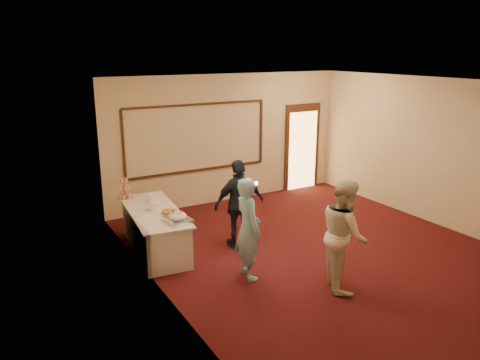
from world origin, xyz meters
The scene contains 14 objects.
floor centered at (0.00, 0.00, 0.00)m, with size 7.00×7.00×0.00m, color black.
room_walls centered at (0.00, 0.00, 2.03)m, with size 6.04×7.04×3.02m.
wall_molding centered at (-0.80, 3.47, 1.60)m, with size 3.45×0.04×1.55m.
doorway centered at (2.15, 3.45, 1.08)m, with size 1.05×0.07×2.20m.
buffet_table centered at (-2.57, 1.54, 0.39)m, with size 1.08×2.29×0.77m.
pavlova_tray centered at (-2.43, 0.77, 0.85)m, with size 0.40×0.52×0.18m.
cupcake_stand centered at (-2.80, 2.50, 0.92)m, with size 0.30×0.30×0.43m.
plate_stack_a centered at (-2.55, 1.51, 0.85)m, with size 0.19×0.19×0.16m.
plate_stack_b centered at (-2.42, 1.95, 0.85)m, with size 0.19×0.19×0.16m.
tart centered at (-2.41, 1.22, 0.80)m, with size 0.28×0.28×0.06m.
man centered at (-1.63, -0.17, 0.83)m, with size 0.60×0.40×1.65m, color #8CCBEE.
woman centered at (-0.53, -1.16, 0.86)m, with size 0.84×0.65×1.72m, color white.
guest centered at (-1.14, 0.96, 0.82)m, with size 0.96×0.40×1.64m, color black.
camera_flash centered at (-0.97, 0.70, 1.25)m, with size 0.07×0.04×0.05m, color white.
Camera 1 is at (-5.14, -6.05, 3.54)m, focal length 35.00 mm.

